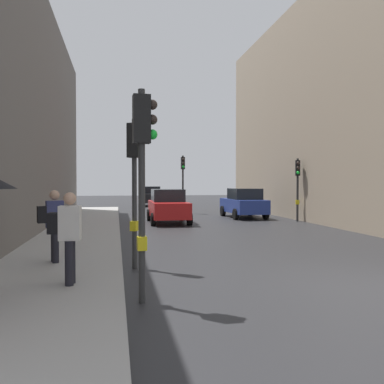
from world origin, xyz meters
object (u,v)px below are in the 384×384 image
Objects in this scene: traffic_light_mid_street at (298,178)px; pedestrian_with_grey_backpack at (53,222)px; car_blue_van at (244,203)px; car_red_sedan at (168,206)px; pedestrian_with_black_backpack at (68,232)px; traffic_light_far_median at (183,174)px; traffic_light_near_left at (143,156)px; traffic_light_near_right at (135,166)px; car_dark_suv at (151,196)px.

traffic_light_mid_street is 1.93× the size of pedestrian_with_grey_backpack.
pedestrian_with_grey_backpack is at bearing -124.36° from car_blue_van.
traffic_light_mid_street is 0.81× the size of car_red_sedan.
pedestrian_with_grey_backpack reaches higher than car_red_sedan.
car_blue_van is 17.75m from pedestrian_with_black_backpack.
traffic_light_far_median is at bearing 126.22° from car_blue_van.
traffic_light_near_left is 2.11× the size of pedestrian_with_black_backpack.
traffic_light_near_right is 15.42m from car_blue_van.
traffic_light_mid_street is at bearing 49.37° from traffic_light_near_right.
pedestrian_with_black_backpack is at bearing -105.38° from traffic_light_far_median.
pedestrian_with_black_backpack reaches higher than car_dark_suv.
car_dark_suv is 2.42× the size of pedestrian_with_black_backpack.
car_red_sedan is 16.13m from car_dark_suv.
pedestrian_with_grey_backpack reaches higher than car_dark_suv.
traffic_light_far_median reaches higher than traffic_light_near_right.
pedestrian_with_grey_backpack is 1.00× the size of pedestrian_with_black_backpack.
traffic_light_far_median is at bearing 126.63° from traffic_light_mid_street.
traffic_light_near_left reaches higher than car_red_sedan.
traffic_light_far_median is 1.16× the size of traffic_light_mid_street.
traffic_light_near_right is 2.07× the size of pedestrian_with_grey_backpack.
traffic_light_mid_street is 0.81× the size of car_blue_van.
traffic_light_far_median is 18.19m from traffic_light_near_right.
traffic_light_near_left is 4.07m from pedestrian_with_grey_backpack.
traffic_light_far_median reaches higher than car_blue_van.
traffic_light_far_median is at bearing 78.92° from traffic_light_near_left.
traffic_light_mid_street is 7.19m from car_red_sedan.
car_red_sedan is (-1.84, -6.48, -1.86)m from traffic_light_far_median.
pedestrian_with_grey_backpack is at bearing 104.65° from pedestrian_with_black_backpack.
car_red_sedan is 13.74m from pedestrian_with_black_backpack.
pedestrian_with_black_backpack is (-5.43, -19.74, -1.57)m from traffic_light_far_median.
pedestrian_with_grey_backpack reaches higher than car_blue_van.
traffic_light_far_median is 5.46m from car_blue_van.
car_dark_suv is at bearing 84.46° from traffic_light_near_right.
traffic_light_near_left is at bearing -95.00° from car_dark_suv.
car_blue_van is at bearing 127.23° from traffic_light_mid_street.
traffic_light_far_median is 2.24× the size of pedestrian_with_black_backpack.
car_blue_van is (-2.15, 2.83, -1.49)m from traffic_light_mid_street.
car_dark_suv is 1.01× the size of car_blue_van.
car_dark_suv is 29.66m from pedestrian_with_black_backpack.
traffic_light_far_median is 20.53m from pedestrian_with_black_backpack.
car_blue_van is (4.87, 2.34, 0.00)m from car_red_sedan.
traffic_light_mid_street is 16.51m from traffic_light_near_left.
traffic_light_far_median is 2.24× the size of pedestrian_with_grey_backpack.
traffic_light_far_median is at bearing 70.87° from pedestrian_with_grey_backpack.
traffic_light_near_left is at bearing -123.99° from traffic_light_mid_street.
pedestrian_with_black_backpack is at bearing 146.23° from traffic_light_near_left.
car_blue_van is at bearing -72.21° from car_dark_suv.
pedestrian_with_grey_backpack is 2.41m from pedestrian_with_black_backpack.
traffic_light_far_median is 0.94× the size of car_blue_van.
car_red_sedan is at bearing 68.97° from pedestrian_with_grey_backpack.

